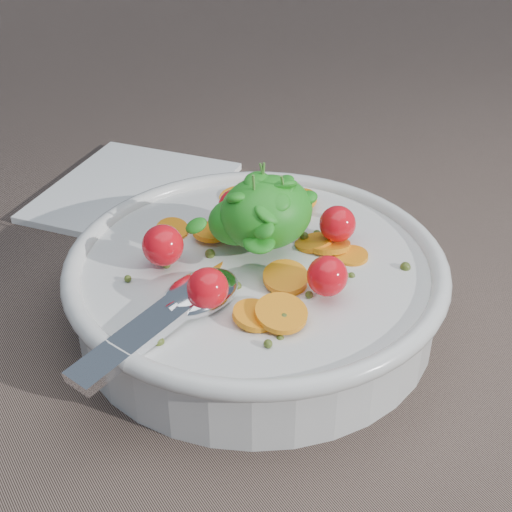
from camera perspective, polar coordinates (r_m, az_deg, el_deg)
ground at (r=0.52m, az=-0.91°, el=-3.88°), size 6.00×6.00×0.00m
bowl at (r=0.49m, az=-0.02°, el=-2.16°), size 0.28×0.26×0.11m
napkin at (r=0.67m, az=-9.74°, el=5.11°), size 0.22×0.22×0.01m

